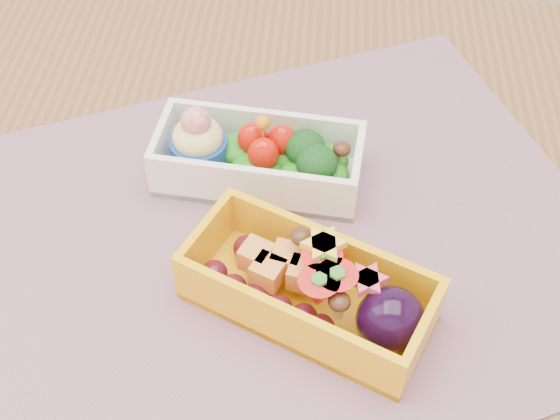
# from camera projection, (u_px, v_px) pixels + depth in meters

# --- Properties ---
(table) EXTENTS (1.20, 0.80, 0.75)m
(table) POSITION_uv_depth(u_px,v_px,m) (313.00, 331.00, 0.69)
(table) COLOR brown
(table) RESTS_ON ground
(placemat) EXTENTS (0.68, 0.61, 0.00)m
(placemat) POSITION_uv_depth(u_px,v_px,m) (271.00, 244.00, 0.62)
(placemat) COLOR gray
(placemat) RESTS_ON table
(bento_white) EXTENTS (0.19, 0.10, 0.07)m
(bento_white) POSITION_uv_depth(u_px,v_px,m) (257.00, 158.00, 0.65)
(bento_white) COLOR white
(bento_white) RESTS_ON placemat
(bento_yellow) EXTENTS (0.21, 0.15, 0.06)m
(bento_yellow) POSITION_uv_depth(u_px,v_px,m) (313.00, 289.00, 0.56)
(bento_yellow) COLOR #FFB20D
(bento_yellow) RESTS_ON placemat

